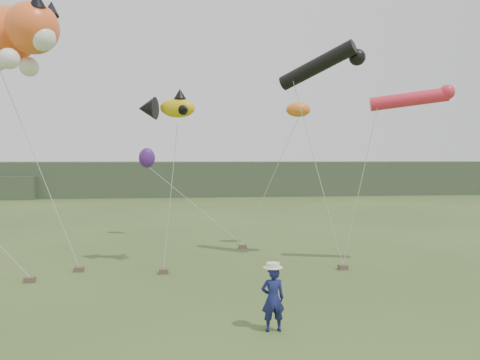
# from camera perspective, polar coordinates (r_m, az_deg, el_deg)

# --- Properties ---
(ground) EXTENTS (120.00, 120.00, 0.00)m
(ground) POSITION_cam_1_polar(r_m,az_deg,el_deg) (14.49, -0.78, -15.32)
(ground) COLOR #385123
(ground) RESTS_ON ground
(headland) EXTENTS (90.00, 13.00, 4.00)m
(headland) POSITION_cam_1_polar(r_m,az_deg,el_deg) (58.48, -8.26, 0.17)
(headland) COLOR #2D3D28
(headland) RESTS_ON ground
(festival_attendant) EXTENTS (0.64, 0.45, 1.69)m
(festival_attendant) POSITION_cam_1_polar(r_m,az_deg,el_deg) (12.48, 4.03, -14.24)
(festival_attendant) COLOR navy
(festival_attendant) RESTS_ON ground
(sandbag_anchors) EXTENTS (12.24, 5.67, 0.19)m
(sandbag_anchors) POSITION_cam_1_polar(r_m,az_deg,el_deg) (19.55, -7.55, -10.30)
(sandbag_anchors) COLOR brown
(sandbag_anchors) RESTS_ON ground
(fish_kite) EXTENTS (2.48, 1.64, 1.23)m
(fish_kite) POSITION_cam_1_polar(r_m,az_deg,el_deg) (19.21, -8.97, 8.73)
(fish_kite) COLOR gold
(fish_kite) RESTS_ON ground
(tube_kites) EXTENTS (6.60, 3.61, 2.94)m
(tube_kites) POSITION_cam_1_polar(r_m,az_deg,el_deg) (20.49, 14.33, 12.05)
(tube_kites) COLOR black
(tube_kites) RESTS_ON ground
(misc_kites) EXTENTS (8.67, 5.23, 3.24)m
(misc_kites) POSITION_cam_1_polar(r_m,az_deg,el_deg) (24.71, -3.10, 5.34)
(misc_kites) COLOR orange
(misc_kites) RESTS_ON ground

